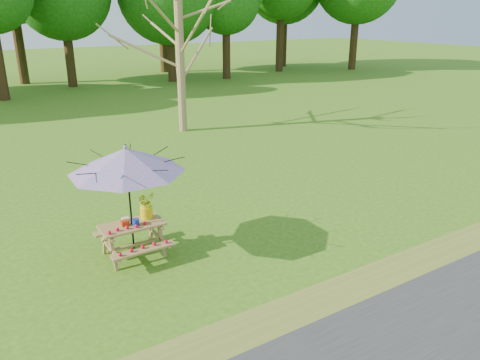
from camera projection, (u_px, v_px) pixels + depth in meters
ground at (235, 240)px, 9.78m from camera, size 120.00×120.00×0.00m
drygrass_strip at (326, 307)px, 7.55m from camera, size 120.00×1.20×0.01m
picnic_table at (133, 240)px, 9.06m from camera, size 1.20×1.32×0.67m
patio_umbrella at (126, 160)px, 8.52m from camera, size 2.78×2.78×2.25m
produce_bins at (130, 222)px, 8.92m from camera, size 0.32×0.42×0.13m
tomatoes_row at (127, 228)px, 8.72m from camera, size 0.77×0.13×0.07m
flower_bucket at (146, 204)px, 9.12m from camera, size 0.38×0.35×0.55m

